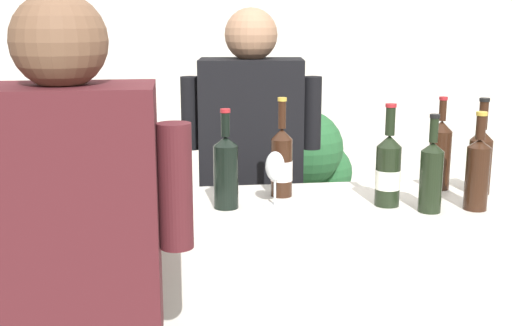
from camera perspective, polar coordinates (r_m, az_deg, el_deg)
wall_back at (r=4.70m, az=-3.32°, el=9.82°), size 8.00×0.10×2.80m
wine_bottle_0 at (r=2.21m, az=11.53°, el=-0.60°), size 0.08×0.08×0.35m
wine_bottle_1 at (r=2.17m, az=-9.14°, el=-1.20°), size 0.09×0.09×0.31m
wine_bottle_2 at (r=2.29m, az=2.27°, el=0.09°), size 0.08×0.08×0.35m
wine_bottle_3 at (r=2.46m, az=19.09°, el=0.41°), size 0.08×0.08×0.34m
wine_bottle_4 at (r=2.24m, az=18.88°, el=-0.73°), size 0.08×0.08×0.33m
wine_bottle_5 at (r=2.17m, az=15.14°, el=-0.99°), size 0.07×0.07×0.32m
wine_bottle_6 at (r=2.47m, az=15.86°, el=0.84°), size 0.08×0.08×0.34m
wine_bottle_7 at (r=2.14m, az=-2.66°, el=-0.65°), size 0.08×0.08×0.33m
wine_glass at (r=2.16m, az=1.59°, el=-0.54°), size 0.08×0.08×0.19m
ice_bucket at (r=2.08m, az=-18.87°, el=-2.46°), size 0.24×0.24×0.20m
person_server at (r=2.80m, az=-0.41°, el=-4.28°), size 0.58×0.29×1.67m
potted_shrub at (r=3.52m, az=4.81°, el=-3.26°), size 0.48×0.60×1.17m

